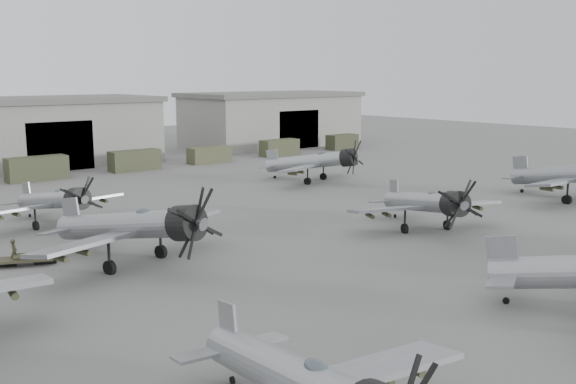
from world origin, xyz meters
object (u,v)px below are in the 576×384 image
Objects in this scene: aircraft_far_1 at (317,161)px; aircraft_far_0 at (56,201)px; aircraft_mid_2 at (428,203)px; ground_crew at (14,252)px; aircraft_mid_1 at (137,226)px.

aircraft_far_0 is at bearing 164.30° from aircraft_far_1.
aircraft_mid_2 is 7.21× the size of ground_crew.
ground_crew is (-26.18, 10.88, -1.35)m from aircraft_mid_2.
aircraft_far_0 reaches higher than ground_crew.
aircraft_mid_2 reaches higher than ground_crew.
aircraft_far_1 is at bearing 89.52° from aircraft_mid_2.
aircraft_far_1 is (8.91, 21.83, 0.11)m from aircraft_mid_2.
aircraft_mid_1 is 33.46m from aircraft_far_1.
aircraft_mid_2 is 28.10m from aircraft_far_0.
ground_crew is (-35.09, -10.95, -1.46)m from aircraft_far_1.
aircraft_mid_2 is at bearing -132.75° from aircraft_far_1.
ground_crew is (-5.80, -8.46, -1.20)m from aircraft_far_0.
aircraft_mid_1 is 13.51m from aircraft_far_0.
aircraft_far_1 is at bearing 12.69° from aircraft_mid_1.
aircraft_mid_2 reaches higher than aircraft_far_0.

